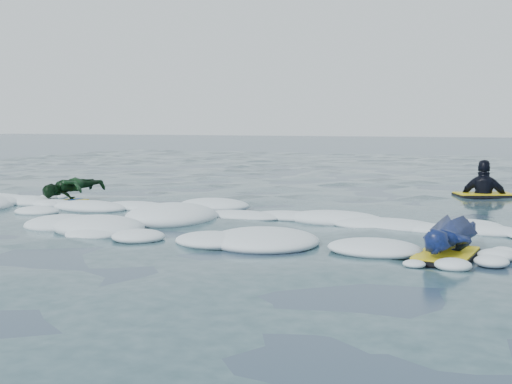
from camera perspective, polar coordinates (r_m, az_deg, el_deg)
ground at (r=7.75m, az=-5.93°, el=-3.86°), size 120.00×120.00×0.00m
foam_band at (r=8.66m, az=-2.62°, el=-2.79°), size 12.00×3.10×0.30m
prone_woman_unit at (r=6.82m, az=16.80°, el=-3.89°), size 0.61×1.46×0.36m
prone_child_unit at (r=11.23m, az=-15.94°, el=0.15°), size 0.81×1.20×0.43m
waiting_rider_unit at (r=12.39m, az=19.58°, el=-0.79°), size 1.17×0.95×1.54m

